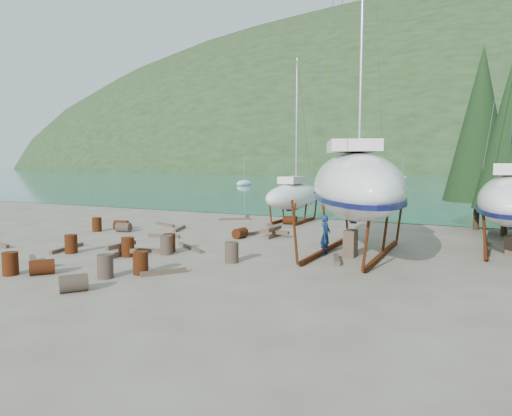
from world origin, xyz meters
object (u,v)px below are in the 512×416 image
at_px(large_sailboat_far, 512,199).
at_px(worker, 326,235).
at_px(large_sailboat_near, 355,184).
at_px(small_sailboat_shore, 294,196).

xyz_separation_m(large_sailboat_far, worker, (-7.72, -4.25, -1.66)).
relative_size(large_sailboat_near, large_sailboat_far, 1.28).
bearing_deg(large_sailboat_near, large_sailboat_far, 8.32).
distance_m(large_sailboat_far, small_sailboat_shore, 14.72).
relative_size(large_sailboat_far, small_sailboat_shore, 1.36).
bearing_deg(large_sailboat_near, worker, -171.18).
relative_size(large_sailboat_far, worker, 8.57).
relative_size(small_sailboat_shore, worker, 6.31).
relative_size(large_sailboat_near, small_sailboat_shore, 1.74).
distance_m(large_sailboat_near, large_sailboat_far, 7.50).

